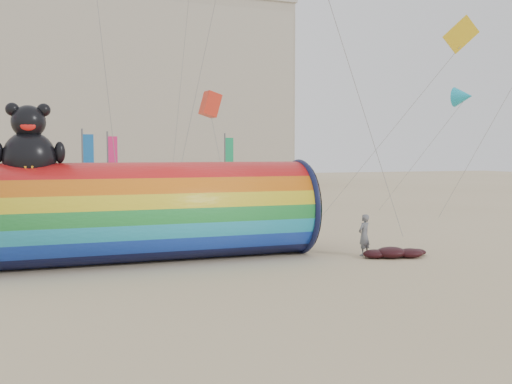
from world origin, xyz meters
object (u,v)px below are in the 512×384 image
object	(u,v)px
windsock_assembly	(146,209)
kite_handler	(364,235)
fabric_bundle	(395,253)
hotel_building	(0,91)

from	to	relation	value
windsock_assembly	kite_handler	size ratio (longest dim) A/B	7.78
windsock_assembly	fabric_bundle	size ratio (longest dim) A/B	4.69
hotel_building	kite_handler	xyz separation A→B (m)	(16.25, -46.19, -9.52)
hotel_building	fabric_bundle	bearing A→B (deg)	-69.90
windsock_assembly	fabric_bundle	xyz separation A→B (m)	(8.89, -2.42, -1.71)
hotel_building	windsock_assembly	world-z (taller)	hotel_building
hotel_building	kite_handler	bearing A→B (deg)	-70.62
fabric_bundle	kite_handler	bearing A→B (deg)	141.80
kite_handler	fabric_bundle	size ratio (longest dim) A/B	0.60
hotel_building	windsock_assembly	xyz separation A→B (m)	(8.27, -44.49, -8.43)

